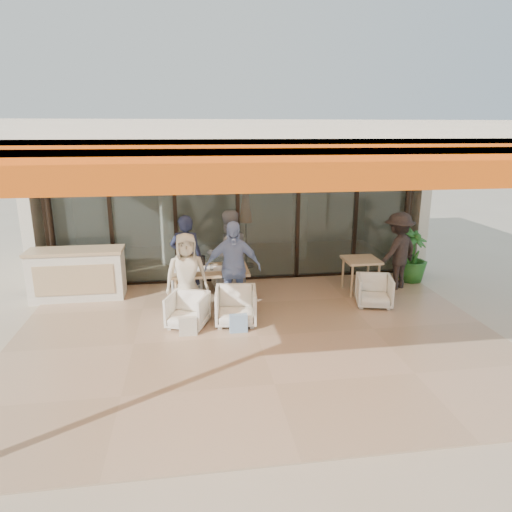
# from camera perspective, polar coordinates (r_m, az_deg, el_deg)

# --- Properties ---
(ground) EXTENTS (70.00, 70.00, 0.00)m
(ground) POSITION_cam_1_polar(r_m,az_deg,el_deg) (7.67, 0.24, -10.14)
(ground) COLOR #C6B293
(ground) RESTS_ON ground
(terrace_floor) EXTENTS (8.00, 6.00, 0.01)m
(terrace_floor) POSITION_cam_1_polar(r_m,az_deg,el_deg) (7.66, 0.24, -10.11)
(terrace_floor) COLOR tan
(terrace_floor) RESTS_ON ground
(terrace_structure) EXTENTS (8.00, 6.00, 3.40)m
(terrace_structure) POSITION_cam_1_polar(r_m,az_deg,el_deg) (6.65, 0.62, 14.92)
(terrace_structure) COLOR silver
(terrace_structure) RESTS_ON ground
(glass_storefront) EXTENTS (8.08, 0.10, 3.20)m
(glass_storefront) POSITION_cam_1_polar(r_m,az_deg,el_deg) (10.04, -2.31, 5.63)
(glass_storefront) COLOR #9EADA3
(glass_storefront) RESTS_ON ground
(interior_block) EXTENTS (9.05, 3.62, 3.52)m
(interior_block) POSITION_cam_1_polar(r_m,az_deg,el_deg) (12.24, -3.47, 10.38)
(interior_block) COLOR silver
(interior_block) RESTS_ON ground
(host_counter) EXTENTS (1.85, 0.65, 1.04)m
(host_counter) POSITION_cam_1_polar(r_m,az_deg,el_deg) (9.81, -21.43, -2.10)
(host_counter) COLOR silver
(host_counter) RESTS_ON ground
(dining_table) EXTENTS (1.50, 0.90, 0.93)m
(dining_table) POSITION_cam_1_polar(r_m,az_deg,el_deg) (8.81, -5.95, -1.97)
(dining_table) COLOR tan
(dining_table) RESTS_ON ground
(chair_far_left) EXTENTS (0.67, 0.63, 0.66)m
(chair_far_left) POSITION_cam_1_polar(r_m,az_deg,el_deg) (9.81, -8.56, -2.42)
(chair_far_left) COLOR white
(chair_far_left) RESTS_ON ground
(chair_far_right) EXTENTS (0.64, 0.61, 0.60)m
(chair_far_right) POSITION_cam_1_polar(r_m,az_deg,el_deg) (9.84, -3.66, -2.38)
(chair_far_right) COLOR white
(chair_far_right) RESTS_ON ground
(chair_near_left) EXTENTS (0.81, 0.78, 0.66)m
(chair_near_left) POSITION_cam_1_polar(r_m,az_deg,el_deg) (8.02, -8.55, -6.56)
(chair_near_left) COLOR white
(chair_near_left) RESTS_ON ground
(chair_near_right) EXTENTS (0.77, 0.73, 0.73)m
(chair_near_right) POSITION_cam_1_polar(r_m,az_deg,el_deg) (8.04, -2.53, -6.07)
(chair_near_right) COLOR white
(chair_near_right) RESTS_ON ground
(diner_navy) EXTENTS (0.69, 0.51, 1.73)m
(diner_navy) POSITION_cam_1_polar(r_m,az_deg,el_deg) (9.18, -8.69, -0.20)
(diner_navy) COLOR #191C37
(diner_navy) RESTS_ON ground
(diner_grey) EXTENTS (1.04, 0.92, 1.80)m
(diner_grey) POSITION_cam_1_polar(r_m,az_deg,el_deg) (9.20, -3.47, 0.22)
(diner_grey) COLOR slate
(diner_grey) RESTS_ON ground
(diner_cream) EXTENTS (0.81, 0.57, 1.56)m
(diner_cream) POSITION_cam_1_polar(r_m,az_deg,el_deg) (8.34, -8.68, -2.40)
(diner_cream) COLOR beige
(diner_cream) RESTS_ON ground
(diner_periwinkle) EXTENTS (1.05, 0.49, 1.76)m
(diner_periwinkle) POSITION_cam_1_polar(r_m,az_deg,el_deg) (8.34, -2.93, -1.52)
(diner_periwinkle) COLOR #7C94CE
(diner_periwinkle) RESTS_ON ground
(tote_bag_cream) EXTENTS (0.30, 0.10, 0.34)m
(tote_bag_cream) POSITION_cam_1_polar(r_m,az_deg,el_deg) (7.71, -8.50, -8.76)
(tote_bag_cream) COLOR silver
(tote_bag_cream) RESTS_ON ground
(tote_bag_blue) EXTENTS (0.30, 0.10, 0.34)m
(tote_bag_blue) POSITION_cam_1_polar(r_m,az_deg,el_deg) (7.75, -2.21, -8.48)
(tote_bag_blue) COLOR #99BFD8
(tote_bag_blue) RESTS_ON ground
(side_table) EXTENTS (0.70, 0.70, 0.74)m
(side_table) POSITION_cam_1_polar(r_m,az_deg,el_deg) (9.70, 12.99, -0.95)
(side_table) COLOR tan
(side_table) RESTS_ON ground
(side_chair) EXTENTS (0.79, 0.76, 0.67)m
(side_chair) POSITION_cam_1_polar(r_m,az_deg,el_deg) (9.13, 14.56, -4.08)
(side_chair) COLOR white
(side_chair) RESTS_ON ground
(standing_woman) EXTENTS (1.25, 1.06, 1.67)m
(standing_woman) POSITION_cam_1_polar(r_m,az_deg,el_deg) (10.10, 17.30, 0.56)
(standing_woman) COLOR black
(standing_woman) RESTS_ON ground
(potted_palm) EXTENTS (0.94, 0.94, 1.21)m
(potted_palm) POSITION_cam_1_polar(r_m,az_deg,el_deg) (10.75, 18.96, 0.01)
(potted_palm) COLOR #1E5919
(potted_palm) RESTS_ON ground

